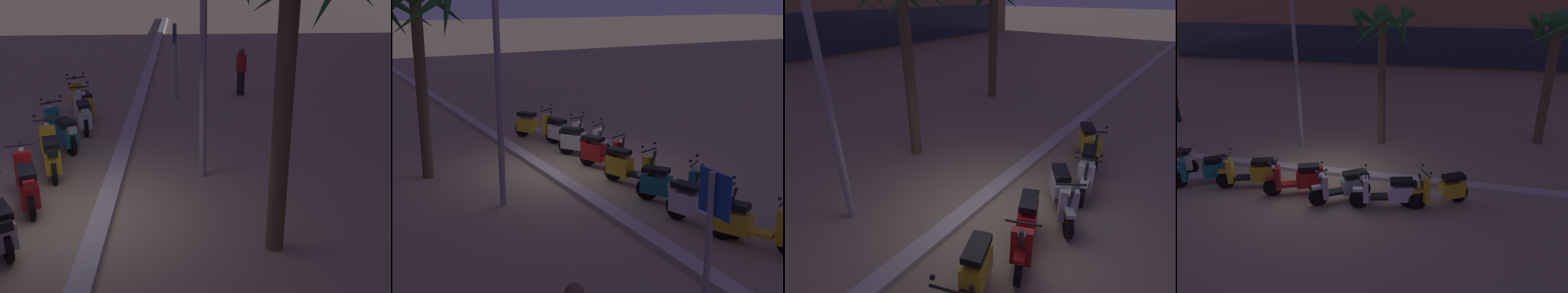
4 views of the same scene
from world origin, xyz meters
TOP-DOWN VIEW (x-y plane):
  - ground_plane at (0.00, 0.00)m, footprint 200.00×200.00m
  - curb_strip at (0.00, 0.46)m, footprint 60.00×0.36m
  - scooter_yellow_gap_after_mid at (-5.91, -1.03)m, footprint 1.70×0.95m
  - scooter_white_far_back at (-4.74, -0.79)m, footprint 1.81×0.81m
  - scooter_teal_lead_nearest at (-3.38, -1.02)m, footprint 1.52×1.10m
  - scooter_yellow_second_in_line at (-1.87, -0.91)m, footprint 1.77×0.82m
  - scooter_red_tail_end at (-0.39, -0.97)m, footprint 1.67×0.86m
  - scooter_silver_last_in_row at (0.97, -1.05)m, footprint 1.51×1.06m
  - scooter_white_mid_rear at (2.23, -1.11)m, footprint 1.81×0.76m
  - scooter_yellow_mid_front at (3.62, -0.66)m, footprint 1.54×0.98m
  - crossing_sign at (-7.90, 1.61)m, footprint 0.60×0.12m
  - palm_tree_by_mall_entrance at (1.10, 3.33)m, footprint 2.36×2.41m

SIDE VIEW (x-z plane):
  - ground_plane at x=0.00m, z-range 0.00..0.00m
  - curb_strip at x=0.00m, z-range 0.00..0.12m
  - scooter_yellow_gap_after_mid at x=-5.91m, z-range -0.15..1.03m
  - scooter_teal_lead_nearest at x=-3.38m, z-range -0.15..1.03m
  - scooter_white_mid_rear at x=2.23m, z-range -0.14..1.04m
  - scooter_silver_last_in_row at x=0.97m, z-range -0.14..1.04m
  - scooter_white_far_back at x=-4.74m, z-range -0.13..1.04m
  - scooter_yellow_mid_front at x=3.62m, z-range -0.13..1.04m
  - scooter_red_tail_end at x=-0.39m, z-range -0.06..0.99m
  - scooter_yellow_second_in_line at x=-1.87m, z-range -0.12..1.05m
  - crossing_sign at x=-7.90m, z-range 0.30..2.70m
  - palm_tree_by_mall_entrance at x=1.10m, z-range 1.34..6.31m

